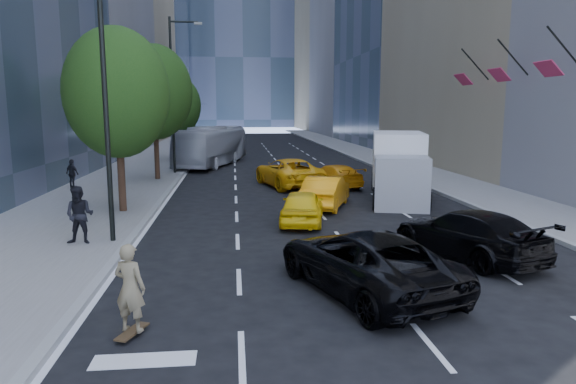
{
  "coord_description": "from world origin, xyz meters",
  "views": [
    {
      "loc": [
        -2.58,
        -12.59,
        4.35
      ],
      "look_at": [
        -0.79,
        4.22,
        1.6
      ],
      "focal_mm": 32.0,
      "sensor_mm": 36.0,
      "label": 1
    }
  ],
  "objects": [
    {
      "name": "ground",
      "position": [
        0.0,
        0.0,
        0.0
      ],
      "size": [
        160.0,
        160.0,
        0.0
      ],
      "primitive_type": "plane",
      "color": "black",
      "rests_on": "ground"
    },
    {
      "name": "sidewalk_left",
      "position": [
        -9.0,
        30.0,
        0.07
      ],
      "size": [
        6.0,
        120.0,
        0.15
      ],
      "primitive_type": "cube",
      "color": "slate",
      "rests_on": "ground"
    },
    {
      "name": "sidewalk_right",
      "position": [
        10.0,
        30.0,
        0.07
      ],
      "size": [
        4.0,
        120.0,
        0.15
      ],
      "primitive_type": "cube",
      "color": "slate",
      "rests_on": "ground"
    },
    {
      "name": "tower_right_far",
      "position": [
        22.0,
        98.0,
        25.0
      ],
      "size": [
        20.0,
        24.0,
        50.0
      ],
      "primitive_type": "cube",
      "color": "gray",
      "rests_on": "ground"
    },
    {
      "name": "lamp_near",
      "position": [
        -6.32,
        4.0,
        5.81
      ],
      "size": [
        2.13,
        0.22,
        10.0
      ],
      "color": "black",
      "rests_on": "sidewalk_left"
    },
    {
      "name": "lamp_far",
      "position": [
        -6.32,
        22.0,
        5.81
      ],
      "size": [
        2.13,
        0.22,
        10.0
      ],
      "color": "black",
      "rests_on": "sidewalk_left"
    },
    {
      "name": "tree_near",
      "position": [
        -7.2,
        9.0,
        4.97
      ],
      "size": [
        4.2,
        4.2,
        7.46
      ],
      "color": "#302012",
      "rests_on": "sidewalk_left"
    },
    {
      "name": "tree_mid",
      "position": [
        -7.2,
        19.0,
        5.32
      ],
      "size": [
        4.5,
        4.5,
        7.99
      ],
      "color": "#302012",
      "rests_on": "sidewalk_left"
    },
    {
      "name": "tree_far",
      "position": [
        -7.2,
        32.0,
        4.62
      ],
      "size": [
        3.9,
        3.9,
        6.92
      ],
      "color": "#302012",
      "rests_on": "sidewalk_left"
    },
    {
      "name": "traffic_signal",
      "position": [
        -6.4,
        40.0,
        4.23
      ],
      "size": [
        2.48,
        0.53,
        5.2
      ],
      "color": "black",
      "rests_on": "sidewalk_left"
    },
    {
      "name": "facade_flags",
      "position": [
        10.64,
        10.0,
        6.18
      ],
      "size": [
        1.85,
        13.3,
        2.05
      ],
      "color": "black",
      "rests_on": "ground"
    },
    {
      "name": "skateboarder",
      "position": [
        -4.59,
        -3.0,
        0.87
      ],
      "size": [
        0.74,
        0.62,
        1.73
      ],
      "primitive_type": "imported",
      "rotation": [
        0.0,
        0.0,
        2.76
      ],
      "color": "#7C6E4D",
      "rests_on": "ground"
    },
    {
      "name": "black_sedan_lincoln",
      "position": [
        0.5,
        -1.0,
        0.75
      ],
      "size": [
        4.11,
        5.9,
        1.5
      ],
      "primitive_type": "imported",
      "rotation": [
        0.0,
        0.0,
        3.48
      ],
      "color": "black",
      "rests_on": "ground"
    },
    {
      "name": "black_sedan_mercedes",
      "position": [
        4.2,
        1.43,
        0.72
      ],
      "size": [
        3.67,
        5.37,
        1.44
      ],
      "primitive_type": "imported",
      "rotation": [
        0.0,
        0.0,
        3.51
      ],
      "color": "black",
      "rests_on": "ground"
    },
    {
      "name": "taxi_a",
      "position": [
        -0.0,
        6.5,
        0.66
      ],
      "size": [
        2.27,
        4.1,
        1.32
      ],
      "primitive_type": "imported",
      "rotation": [
        0.0,
        0.0,
        2.95
      ],
      "color": "yellow",
      "rests_on": "ground"
    },
    {
      "name": "taxi_b",
      "position": [
        1.46,
        9.59,
        0.71
      ],
      "size": [
        2.95,
        4.54,
        1.41
      ],
      "primitive_type": "imported",
      "rotation": [
        0.0,
        0.0,
        2.77
      ],
      "color": "orange",
      "rests_on": "ground"
    },
    {
      "name": "taxi_c",
      "position": [
        0.5,
        16.07,
        0.79
      ],
      "size": [
        3.91,
        6.18,
        1.59
      ],
      "primitive_type": "imported",
      "rotation": [
        0.0,
        0.0,
        3.38
      ],
      "color": "#FFB40D",
      "rests_on": "ground"
    },
    {
      "name": "taxi_d",
      "position": [
        2.99,
        15.5,
        0.64
      ],
      "size": [
        3.06,
        4.72,
        1.27
      ],
      "primitive_type": "imported",
      "rotation": [
        0.0,
        0.0,
        3.46
      ],
      "color": "orange",
      "rests_on": "ground"
    },
    {
      "name": "city_bus",
      "position": [
        -4.2,
        27.47,
        1.51
      ],
      "size": [
        5.41,
        11.09,
        3.01
      ],
      "primitive_type": "imported",
      "rotation": [
        0.0,
        0.0,
        -0.28
      ],
      "color": "#BBBCC1",
      "rests_on": "ground"
    },
    {
      "name": "box_truck",
      "position": [
        5.32,
        11.29,
        1.63
      ],
      "size": [
        4.03,
        7.07,
        3.2
      ],
      "rotation": [
        0.0,
        0.0,
        -0.26
      ],
      "color": "silver",
      "rests_on": "ground"
    },
    {
      "name": "pedestrian_a",
      "position": [
        -7.4,
        3.71,
        1.06
      ],
      "size": [
        0.94,
        0.76,
        1.82
      ],
      "primitive_type": "imported",
      "rotation": [
        0.0,
        0.0,
        -0.09
      ],
      "color": "black",
      "rests_on": "sidewalk_left"
    },
    {
      "name": "pedestrian_b",
      "position": [
        -11.2,
        15.76,
        0.92
      ],
      "size": [
        0.95,
        0.82,
        1.54
      ],
      "primitive_type": "imported",
      "rotation": [
        0.0,
        0.0,
        2.54
      ],
      "color": "black",
      "rests_on": "sidewalk_left"
    }
  ]
}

